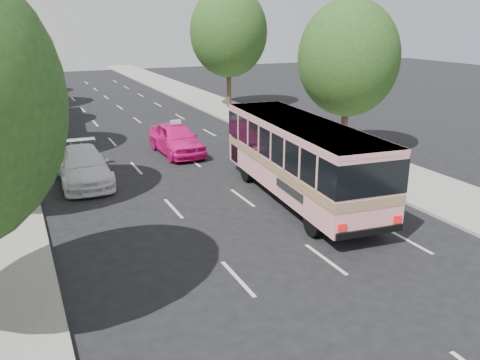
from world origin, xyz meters
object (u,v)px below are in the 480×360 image
pink_taxi (176,139)px  white_pickup (83,166)px  pink_bus (300,152)px  tour_coach_front (27,96)px  tour_coach_rear (24,75)px

pink_taxi → white_pickup: bearing=-151.3°
pink_taxi → white_pickup: (-5.23, -3.07, -0.07)m
pink_bus → pink_taxi: size_ratio=2.09×
tour_coach_front → pink_taxi: bearing=-51.8°
pink_taxi → tour_coach_front: (-6.74, 10.57, 1.26)m
white_pickup → tour_coach_rear: size_ratio=0.45×
white_pickup → tour_coach_front: size_ratio=0.44×
tour_coach_front → tour_coach_rear: size_ratio=1.02×
pink_bus → tour_coach_front: size_ratio=0.86×
pink_taxi → tour_coach_rear: 25.15m
pink_taxi → tour_coach_front: tour_coach_front is taller
pink_taxi → tour_coach_rear: tour_coach_rear is taller
pink_bus → white_pickup: 9.56m
pink_bus → white_pickup: (-7.44, 5.88, -1.22)m
tour_coach_rear → white_pickup: bearing=-87.9°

